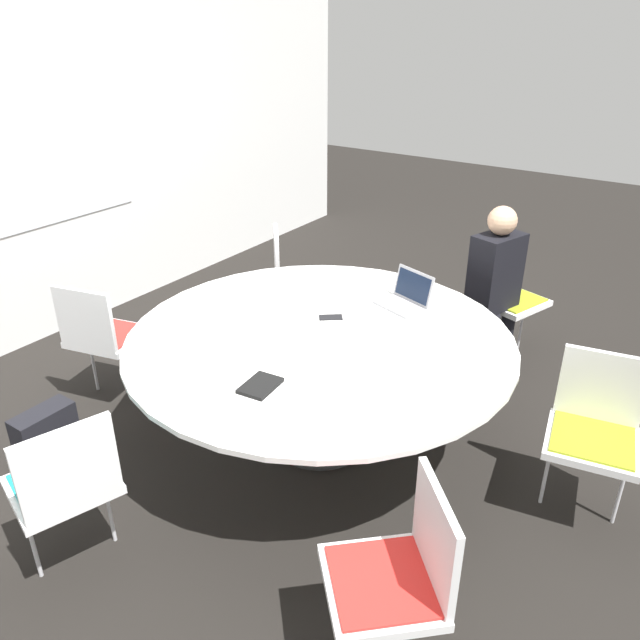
% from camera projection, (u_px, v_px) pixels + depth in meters
% --- Properties ---
extents(ground_plane, '(16.00, 16.00, 0.00)m').
position_uv_depth(ground_plane, '(320.00, 441.00, 3.87)').
color(ground_plane, black).
extents(wall_back, '(8.00, 0.07, 2.70)m').
position_uv_depth(wall_back, '(24.00, 168.00, 4.62)').
color(wall_back, silver).
rests_on(wall_back, ground_plane).
extents(conference_table, '(2.20, 2.20, 0.74)m').
position_uv_depth(conference_table, '(320.00, 346.00, 3.58)').
color(conference_table, '#333333').
rests_on(conference_table, ground_plane).
extents(chair_0, '(0.55, 0.54, 0.87)m').
position_uv_depth(chair_0, '(505.00, 290.00, 4.66)').
color(chair_0, white).
rests_on(chair_0, ground_plane).
extents(chair_1, '(0.61, 0.60, 0.87)m').
position_uv_depth(chair_1, '(293.00, 272.00, 4.97)').
color(chair_1, white).
rests_on(chair_1, ground_plane).
extents(chair_2, '(0.51, 0.53, 0.87)m').
position_uv_depth(chair_2, '(101.00, 331.00, 4.05)').
color(chair_2, white).
rests_on(chair_2, ground_plane).
extents(chair_3, '(0.55, 0.53, 0.87)m').
position_uv_depth(chair_3, '(65.00, 480.00, 2.77)').
color(chair_3, white).
rests_on(chair_3, ground_plane).
extents(chair_4, '(0.61, 0.61, 0.87)m').
position_uv_depth(chair_4, '(400.00, 569.00, 2.33)').
color(chair_4, white).
rests_on(chair_4, ground_plane).
extents(chair_5, '(0.49, 0.51, 0.87)m').
position_uv_depth(chair_5, '(595.00, 424.00, 3.15)').
color(chair_5, white).
rests_on(chair_5, ground_plane).
extents(person_0, '(0.41, 0.33, 1.22)m').
position_uv_depth(person_0, '(497.00, 277.00, 4.39)').
color(person_0, black).
rests_on(person_0, ground_plane).
extents(laptop, '(0.32, 0.36, 0.21)m').
position_uv_depth(laptop, '(406.00, 297.00, 3.89)').
color(laptop, '#99999E').
rests_on(laptop, conference_table).
extents(spiral_notebook, '(0.22, 0.17, 0.02)m').
position_uv_depth(spiral_notebook, '(260.00, 386.00, 3.06)').
color(spiral_notebook, black).
rests_on(spiral_notebook, conference_table).
extents(cell_phone, '(0.14, 0.15, 0.01)m').
position_uv_depth(cell_phone, '(331.00, 317.00, 3.75)').
color(cell_phone, black).
rests_on(cell_phone, conference_table).
extents(handbag, '(0.36, 0.16, 0.28)m').
position_uv_depth(handbag, '(45.00, 431.00, 3.73)').
color(handbag, black).
rests_on(handbag, ground_plane).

